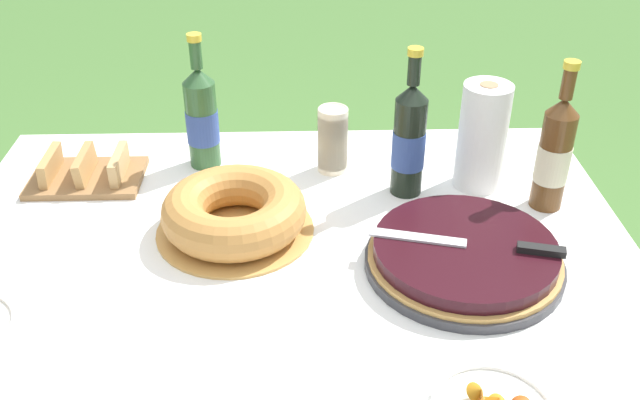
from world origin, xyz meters
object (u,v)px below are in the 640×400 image
(bundt_cake, at_px, (234,212))
(cider_bottle_amber, at_px, (554,154))
(berry_tart, at_px, (464,256))
(juice_bottle_red, at_px, (409,140))
(cider_bottle_green, at_px, (202,118))
(cup_stack, at_px, (333,140))
(paper_towel_roll, at_px, (482,137))
(serving_knife, at_px, (482,243))
(bread_board, at_px, (86,173))

(bundt_cake, distance_m, cider_bottle_amber, 0.70)
(berry_tart, distance_m, juice_bottle_red, 0.32)
(cider_bottle_green, bearing_deg, cup_stack, -6.97)
(cider_bottle_green, relative_size, paper_towel_roll, 1.31)
(cider_bottle_green, distance_m, paper_towel_roll, 0.66)
(bundt_cake, distance_m, cup_stack, 0.34)
(serving_knife, distance_m, cup_stack, 0.49)
(serving_knife, height_order, cider_bottle_amber, cider_bottle_amber)
(serving_knife, relative_size, paper_towel_roll, 1.46)
(bundt_cake, relative_size, paper_towel_roll, 1.32)
(juice_bottle_red, bearing_deg, cider_bottle_green, 163.11)
(paper_towel_roll, xyz_separation_m, bread_board, (-0.92, 0.04, -0.10))
(paper_towel_roll, bearing_deg, cider_bottle_amber, -35.15)
(berry_tart, distance_m, serving_knife, 0.05)
(serving_knife, distance_m, juice_bottle_red, 0.32)
(juice_bottle_red, bearing_deg, bundt_cake, -158.09)
(bundt_cake, distance_m, cider_bottle_green, 0.32)
(cup_stack, height_order, cider_bottle_green, cider_bottle_green)
(juice_bottle_red, relative_size, paper_towel_roll, 1.37)
(paper_towel_roll, distance_m, bread_board, 0.93)
(berry_tart, xyz_separation_m, juice_bottle_red, (-0.08, 0.29, 0.11))
(serving_knife, distance_m, bundt_cake, 0.51)
(cup_stack, height_order, cider_bottle_amber, cider_bottle_amber)
(cup_stack, bearing_deg, juice_bottle_red, -32.88)
(cider_bottle_amber, bearing_deg, cup_stack, 159.58)
(bundt_cake, height_order, bread_board, bundt_cake)
(cider_bottle_amber, distance_m, juice_bottle_red, 0.31)
(juice_bottle_red, bearing_deg, paper_towel_roll, 8.75)
(berry_tart, relative_size, serving_knife, 1.06)
(serving_knife, relative_size, cider_bottle_green, 1.12)
(paper_towel_roll, height_order, bread_board, paper_towel_roll)
(serving_knife, relative_size, cider_bottle_amber, 1.08)
(cider_bottle_green, relative_size, cider_bottle_amber, 0.97)
(bundt_cake, xyz_separation_m, paper_towel_roll, (0.55, 0.18, 0.08))
(bread_board, bearing_deg, cup_stack, 3.69)
(berry_tart, relative_size, paper_towel_roll, 1.55)
(cup_stack, relative_size, juice_bottle_red, 0.47)
(bundt_cake, bearing_deg, paper_towel_roll, 18.03)
(cider_bottle_green, height_order, juice_bottle_red, juice_bottle_red)
(cider_bottle_amber, bearing_deg, berry_tart, -135.75)
(cider_bottle_green, xyz_separation_m, bread_board, (-0.27, -0.08, -0.10))
(bundt_cake, bearing_deg, cider_bottle_green, 107.46)
(serving_knife, relative_size, bread_board, 1.42)
(cider_bottle_amber, height_order, paper_towel_roll, cider_bottle_amber)
(bundt_cake, bearing_deg, cup_stack, 50.10)
(cup_stack, bearing_deg, bundt_cake, -129.90)
(bundt_cake, bearing_deg, cider_bottle_amber, 7.06)
(cider_bottle_amber, xyz_separation_m, paper_towel_roll, (-0.13, 0.09, -0.01))
(serving_knife, xyz_separation_m, cider_bottle_amber, (0.20, 0.23, 0.07))
(berry_tart, bearing_deg, cup_stack, 121.16)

